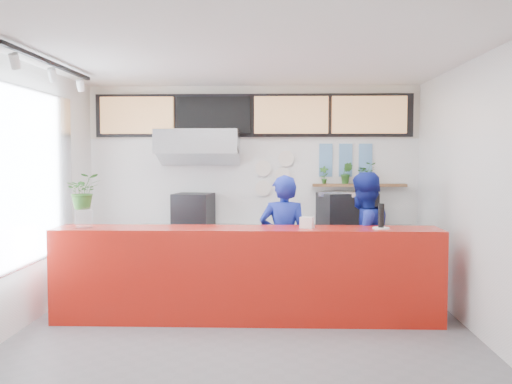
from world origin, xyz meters
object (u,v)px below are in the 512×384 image
at_px(staff_center, 284,242).
at_px(staff_right, 363,241).
at_px(service_counter, 247,274).
at_px(panini_oven, 193,210).
at_px(espresso_machine, 347,210).
at_px(pepper_mill, 381,216).

relative_size(staff_center, staff_right, 0.98).
distance_m(service_counter, panini_oven, 2.09).
bearing_deg(service_counter, espresso_machine, 52.27).
distance_m(espresso_machine, staff_center, 1.57).
xyz_separation_m(service_counter, staff_center, (0.44, 0.59, 0.30)).
distance_m(staff_center, pepper_mill, 1.34).
bearing_deg(panini_oven, espresso_machine, 8.83).
distance_m(staff_right, pepper_mill, 0.71).
height_order(panini_oven, staff_right, staff_right).
relative_size(service_counter, staff_right, 2.59).
distance_m(espresso_machine, staff_right, 1.28).
bearing_deg(panini_oven, staff_center, -33.59).
distance_m(panini_oven, staff_center, 1.82).
bearing_deg(service_counter, pepper_mill, -1.21).
bearing_deg(espresso_machine, service_counter, -144.96).
height_order(staff_right, pepper_mill, staff_right).
height_order(panini_oven, espresso_machine, espresso_machine).
bearing_deg(staff_center, staff_right, -179.46).
bearing_deg(staff_right, service_counter, -12.88).
distance_m(panini_oven, staff_right, 2.65).
bearing_deg(panini_oven, staff_right, -19.55).
xyz_separation_m(service_counter, espresso_machine, (1.39, 1.80, 0.60)).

